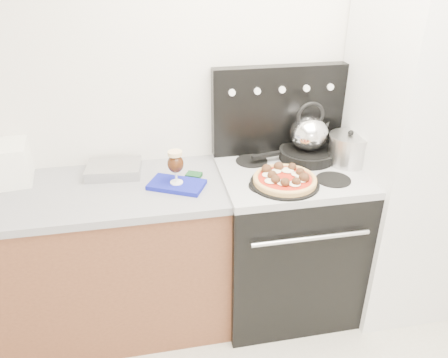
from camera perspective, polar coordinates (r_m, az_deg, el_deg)
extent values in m
cube|color=silver|center=(2.53, 5.07, 10.99)|extent=(3.50, 0.01, 2.50)
cube|color=brown|center=(2.57, -16.75, -10.61)|extent=(1.45, 0.60, 0.86)
cube|color=gray|center=(2.33, -18.23, -1.84)|extent=(1.48, 0.63, 0.04)
cube|color=black|center=(2.63, 7.97, -8.25)|extent=(0.76, 0.65, 0.88)
cube|color=#ADADB2|center=(2.39, 8.68, 0.71)|extent=(0.76, 0.65, 0.04)
cube|color=black|center=(2.53, 7.10, 8.96)|extent=(0.76, 0.08, 0.50)
cube|color=silver|center=(2.66, 23.35, 2.68)|extent=(0.64, 0.68, 1.90)
cube|color=silver|center=(2.42, -14.17, 1.23)|extent=(0.30, 0.23, 0.06)
cube|color=#111791|center=(2.24, -6.19, -0.76)|extent=(0.32, 0.27, 0.02)
cylinder|color=black|center=(2.24, 7.91, -0.54)|extent=(0.41, 0.41, 0.01)
cylinder|color=black|center=(2.52, 10.77, 3.20)|extent=(0.37, 0.37, 0.06)
cylinder|color=#BCBCBC|center=(2.50, 15.94, 3.66)|extent=(0.27, 0.27, 0.16)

